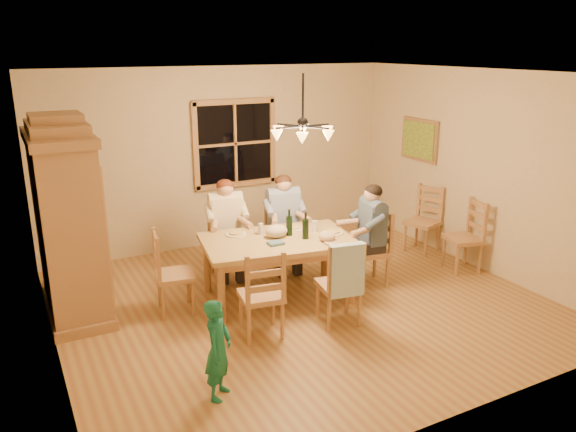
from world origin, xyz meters
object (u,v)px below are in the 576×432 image
chair_near_left (261,309)px  wine_bottle_b (306,225)px  chair_end_right (369,262)px  adult_slate_man (371,223)px  adult_woman (226,216)px  dining_table (278,247)px  chair_far_left (227,255)px  chair_far_right (284,248)px  chair_near_right (339,297)px  chair_spare_front (462,249)px  chandelier (303,131)px  chair_end_left (176,287)px  armoire (69,226)px  chair_spare_back (422,232)px  child (218,350)px  adult_plaid_man (284,211)px  wine_bottle_a (289,222)px

chair_near_left → wine_bottle_b: size_ratio=3.00×
chair_near_left → chair_end_right: 1.88m
adult_slate_man → adult_woman: bearing=63.4°
dining_table → chair_far_left: size_ratio=1.96×
chair_far_right → chair_near_left: (-1.06, -1.53, 0.00)m
adult_woman → wine_bottle_b: (0.60, -1.05, 0.08)m
chair_near_left → chair_near_right: bearing=0.0°
adult_woman → chair_spare_front: 3.25m
chandelier → chair_end_left: 2.31m
chair_near_right → armoire: bearing=156.8°
adult_woman → adult_slate_man: bearing=153.4°
chandelier → armoire: (-2.42, 1.00, -1.02)m
chair_end_right → chair_spare_back: bearing=-56.3°
armoire → child: bearing=-69.5°
adult_woman → wine_bottle_b: 1.21m
child → adult_woman: bearing=17.9°
chair_far_left → adult_plaid_man: bearing=-180.0°
chandelier → adult_slate_man: 1.62m
adult_woman → chair_near_right: bearing=117.9°
chair_far_left → adult_plaid_man: (0.78, -0.13, 0.54)m
chair_near_right → adult_slate_man: (0.92, 0.70, 0.54)m
chair_near_left → chair_end_right: bearing=26.6°
armoire → chair_spare_front: 5.06m
chair_near_right → wine_bottle_b: 0.98m
chair_far_right → chair_end_right: 1.23m
adult_plaid_man → child: bearing=61.3°
chair_far_left → wine_bottle_a: bearing=129.1°
chair_far_right → chair_end_right: same height
chair_end_right → chair_spare_front: bearing=-88.5°
chair_end_left → adult_slate_man: size_ratio=1.13×
adult_plaid_man → chair_spare_front: 2.51m
chandelier → chair_far_left: bearing=112.1°
chair_far_left → adult_woman: size_ratio=1.13×
chair_end_left → dining_table: bearing=90.0°
chandelier → chair_far_right: bearing=74.0°
dining_table → chair_spare_back: chair_spare_back is taller
chair_near_left → wine_bottle_a: size_ratio=3.00×
chair_end_left → chair_spare_front: bearing=90.5°
armoire → chair_end_left: bearing=-27.1°
armoire → chair_far_left: armoire is taller
chair_far_right → chair_end_right: (0.74, -0.98, 0.00)m
chair_end_left → chair_spare_back: 3.86m
chair_spare_front → chair_spare_back: same height
chandelier → chair_near_left: bearing=-147.5°
chair_far_left → chair_near_right: 1.90m
adult_plaid_man → chair_far_left: bearing=0.0°
chandelier → chair_near_right: (0.12, -0.63, -1.77)m
chair_near_left → chair_end_left: bearing=133.3°
armoire → chair_near_left: bearing=-41.7°
chair_far_left → chair_spare_back: (2.93, -0.47, 0.00)m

